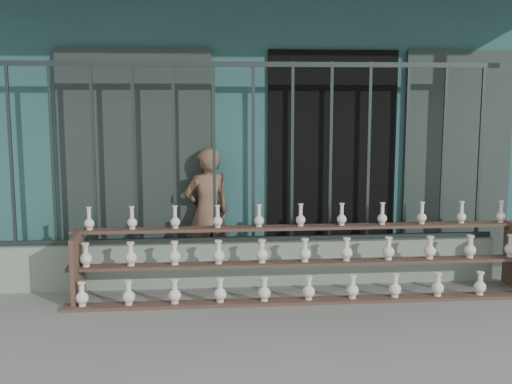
{
  "coord_description": "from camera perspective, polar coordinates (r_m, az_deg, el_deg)",
  "views": [
    {
      "loc": [
        -0.55,
        -5.06,
        1.9
      ],
      "look_at": [
        0.0,
        1.0,
        1.0
      ],
      "focal_mm": 45.0,
      "sensor_mm": 36.0,
      "label": 1
    }
  ],
  "objects": [
    {
      "name": "ground",
      "position": [
        5.43,
        0.98,
        -12.07
      ],
      "size": [
        60.0,
        60.0,
        0.0
      ],
      "primitive_type": "plane",
      "color": "slate"
    },
    {
      "name": "workshop_building",
      "position": [
        9.31,
        -1.79,
        6.7
      ],
      "size": [
        7.4,
        6.6,
        3.21
      ],
      "color": "#285452",
      "rests_on": "ground"
    },
    {
      "name": "parapet_wall",
      "position": [
        6.6,
        -0.24,
        -6.29
      ],
      "size": [
        5.0,
        0.2,
        0.45
      ],
      "primitive_type": "cube",
      "color": "gray",
      "rests_on": "ground"
    },
    {
      "name": "security_fence",
      "position": [
        6.4,
        -0.24,
        3.48
      ],
      "size": [
        5.0,
        0.04,
        1.8
      ],
      "color": "#283330",
      "rests_on": "parapet_wall"
    },
    {
      "name": "shelf_rack",
      "position": [
        6.22,
        4.35,
        -5.95
      ],
      "size": [
        4.5,
        0.68,
        0.85
      ],
      "color": "brown",
      "rests_on": "ground"
    },
    {
      "name": "elderly_woman",
      "position": [
        6.8,
        -4.34,
        -1.84
      ],
      "size": [
        0.59,
        0.48,
        1.38
      ],
      "primitive_type": "imported",
      "rotation": [
        0.0,
        0.0,
        3.48
      ],
      "color": "brown",
      "rests_on": "ground"
    }
  ]
}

